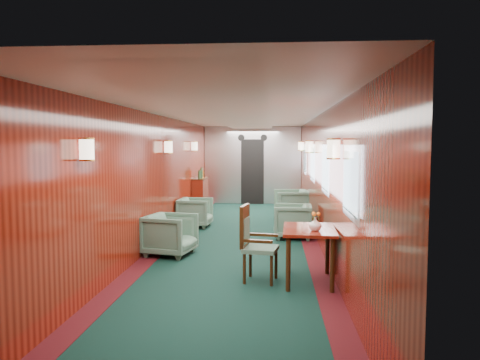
{
  "coord_description": "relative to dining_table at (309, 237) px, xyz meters",
  "views": [
    {
      "loc": [
        0.67,
        -8.54,
        1.86
      ],
      "look_at": [
        0.0,
        0.61,
        1.15
      ],
      "focal_mm": 35.0,
      "sensor_mm": 36.0,
      "label": 1
    }
  ],
  "objects": [
    {
      "name": "credenza",
      "position": [
        -2.48,
        6.34,
        -0.14
      ],
      "size": [
        0.33,
        1.05,
        1.22
      ],
      "color": "maroon",
      "rests_on": "ground"
    },
    {
      "name": "dining_table",
      "position": [
        0.0,
        0.0,
        0.0
      ],
      "size": [
        0.72,
        1.01,
        0.73
      ],
      "rotation": [
        0.0,
        0.0,
        -0.04
      ],
      "color": "maroon",
      "rests_on": "ground"
    },
    {
      "name": "armchair_right_far",
      "position": [
        -0.04,
        5.27,
        -0.25
      ],
      "size": [
        0.9,
        0.88,
        0.74
      ],
      "primitive_type": "imported",
      "rotation": [
        0.0,
        0.0,
        -1.45
      ],
      "color": "#1F493C",
      "rests_on": "ground"
    },
    {
      "name": "armchair_right_near",
      "position": [
        -0.11,
        2.97,
        -0.28
      ],
      "size": [
        0.77,
        0.75,
        0.67
      ],
      "primitive_type": "imported",
      "rotation": [
        0.0,
        0.0,
        -1.61
      ],
      "color": "#1F493C",
      "rests_on": "ground"
    },
    {
      "name": "windows_right",
      "position": [
        0.34,
        2.57,
        0.83
      ],
      "size": [
        0.02,
        8.6,
        0.8
      ],
      "color": "silver",
      "rests_on": "ground"
    },
    {
      "name": "armchair_left_near",
      "position": [
        -2.2,
        1.38,
        -0.27
      ],
      "size": [
        0.9,
        0.89,
        0.69
      ],
      "primitive_type": "imported",
      "rotation": [
        0.0,
        0.0,
        1.35
      ],
      "color": "#1F493C",
      "rests_on": "ground"
    },
    {
      "name": "wall_sconces",
      "position": [
        -1.14,
        2.88,
        1.17
      ],
      "size": [
        2.97,
        7.97,
        0.25
      ],
      "color": "#FEE8C6",
      "rests_on": "ground"
    },
    {
      "name": "flower_vase",
      "position": [
        0.06,
        -0.18,
        0.2
      ],
      "size": [
        0.17,
        0.17,
        0.17
      ],
      "primitive_type": "imported",
      "rotation": [
        0.0,
        0.0,
        -0.03
      ],
      "color": "silver",
      "rests_on": "dining_table"
    },
    {
      "name": "room",
      "position": [
        -1.14,
        2.32,
        1.02
      ],
      "size": [
        12.0,
        12.1,
        2.4
      ],
      "color": "black",
      "rests_on": "ground"
    },
    {
      "name": "bulkhead",
      "position": [
        -1.14,
        8.23,
        0.57
      ],
      "size": [
        2.98,
        0.17,
        2.39
      ],
      "color": "silver",
      "rests_on": "ground"
    },
    {
      "name": "side_chair",
      "position": [
        -0.75,
        0.02,
        -0.06
      ],
      "size": [
        0.53,
        0.55,
        1.04
      ],
      "rotation": [
        0.0,
        0.0,
        -0.17
      ],
      "color": "#1F493C",
      "rests_on": "ground"
    },
    {
      "name": "armchair_left_far",
      "position": [
        -2.23,
        4.07,
        -0.29
      ],
      "size": [
        0.76,
        0.74,
        0.65
      ],
      "primitive_type": "imported",
      "rotation": [
        0.0,
        0.0,
        1.51
      ],
      "color": "#1F493C",
      "rests_on": "ground"
    }
  ]
}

